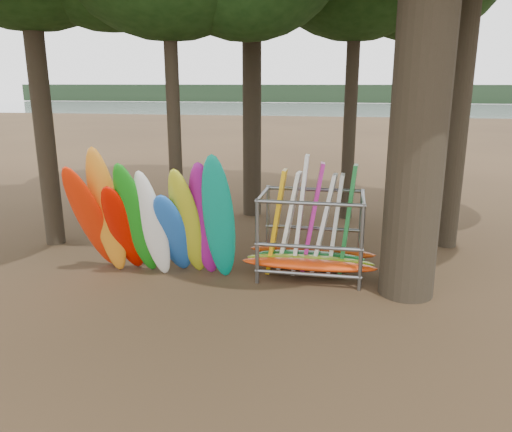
# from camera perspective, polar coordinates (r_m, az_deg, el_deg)

# --- Properties ---
(ground) EXTENTS (120.00, 120.00, 0.00)m
(ground) POSITION_cam_1_polar(r_m,az_deg,el_deg) (11.23, -5.31, -8.69)
(ground) COLOR #47331E
(ground) RESTS_ON ground
(lake) EXTENTS (160.00, 160.00, 0.00)m
(lake) POSITION_cam_1_polar(r_m,az_deg,el_deg) (70.08, 8.43, 11.18)
(lake) COLOR gray
(lake) RESTS_ON ground
(far_shore) EXTENTS (160.00, 4.00, 4.00)m
(far_shore) POSITION_cam_1_polar(r_m,az_deg,el_deg) (119.93, 9.55, 13.63)
(far_shore) COLOR black
(far_shore) RESTS_ON ground
(kayak_row) EXTENTS (3.87, 1.96, 3.30)m
(kayak_row) POSITION_cam_1_polar(r_m,az_deg,el_deg) (11.67, -11.47, -0.77)
(kayak_row) COLOR red
(kayak_row) RESTS_ON ground
(storage_rack) EXTENTS (3.15, 1.51, 2.90)m
(storage_rack) POSITION_cam_1_polar(r_m,az_deg,el_deg) (11.95, 6.30, -2.44)
(storage_rack) COLOR slate
(storage_rack) RESTS_ON ground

